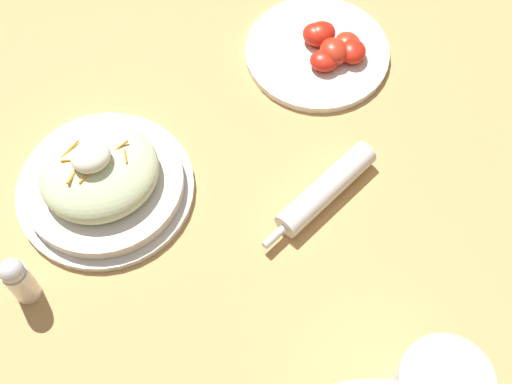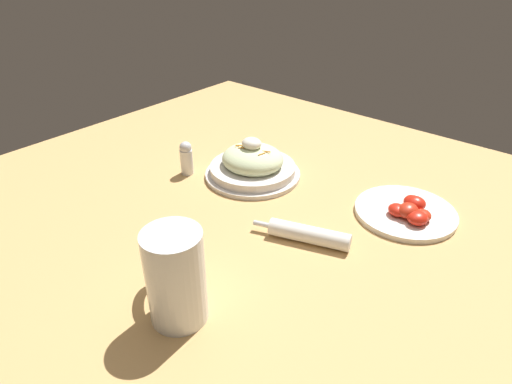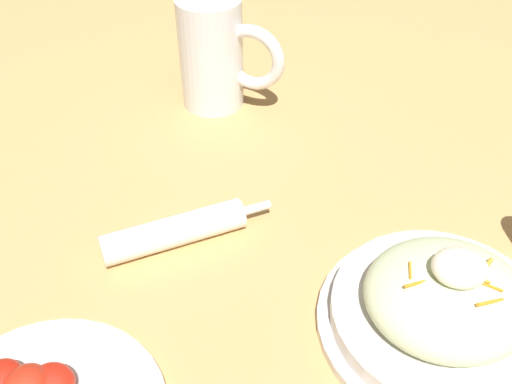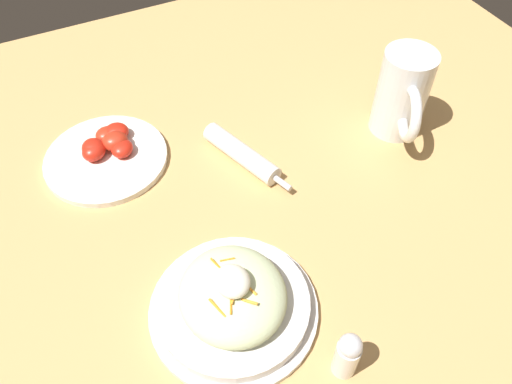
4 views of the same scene
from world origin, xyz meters
TOP-DOWN VIEW (x-y plane):
  - ground_plane at (0.00, 0.00)m, footprint 1.43×1.43m
  - salad_plate at (-0.11, 0.16)m, footprint 0.24×0.24m
  - beer_mug at (0.10, -0.27)m, footprint 0.15×0.10m
  - napkin_roll at (0.15, 0.03)m, footprint 0.19×0.09m
  - tomato_plate at (0.26, 0.24)m, footprint 0.22×0.22m
  - salt_shaker at (-0.25, 0.07)m, footprint 0.03×0.03m

SIDE VIEW (x-z plane):
  - ground_plane at x=0.00m, z-range 0.00..0.00m
  - tomato_plate at x=0.26m, z-range -0.01..0.03m
  - napkin_roll at x=0.15m, z-range 0.00..0.03m
  - salad_plate at x=-0.11m, z-range -0.02..0.08m
  - salt_shaker at x=-0.25m, z-range 0.00..0.09m
  - beer_mug at x=0.10m, z-range -0.01..0.15m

